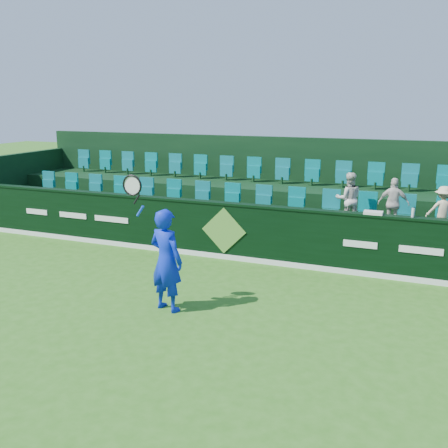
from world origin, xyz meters
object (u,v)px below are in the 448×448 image
at_px(spectator_left, 348,199).
at_px(spectator_right, 443,210).
at_px(spectator_middle, 393,204).
at_px(drinks_bottle, 413,213).
at_px(tennis_player, 166,259).
at_px(towel, 373,213).

distance_m(spectator_left, spectator_right, 2.03).
distance_m(spectator_left, spectator_middle, 1.00).
distance_m(spectator_middle, drinks_bottle, 1.20).
bearing_deg(tennis_player, drinks_bottle, 38.91).
height_order(tennis_player, drinks_bottle, tennis_player).
bearing_deg(drinks_bottle, spectator_middle, 111.28).
height_order(spectator_middle, spectator_right, spectator_middle).
xyz_separation_m(spectator_left, spectator_middle, (1.00, 0.00, -0.04)).
xyz_separation_m(spectator_left, towel, (0.67, -1.12, -0.04)).
height_order(spectator_right, drinks_bottle, spectator_right).
height_order(spectator_left, spectator_middle, spectator_left).
distance_m(spectator_right, drinks_bottle, 1.27).
bearing_deg(tennis_player, spectator_right, 43.48).
relative_size(tennis_player, towel, 6.57).
xyz_separation_m(spectator_left, spectator_right, (2.03, 0.00, -0.10)).
distance_m(spectator_right, towel, 1.77).
relative_size(spectator_right, towel, 2.75).
xyz_separation_m(tennis_player, spectator_left, (2.51, 4.31, 0.48)).
relative_size(tennis_player, spectator_middle, 2.14).
height_order(towel, drinks_bottle, drinks_bottle).
bearing_deg(tennis_player, spectator_middle, 50.79).
relative_size(spectator_middle, drinks_bottle, 6.23).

